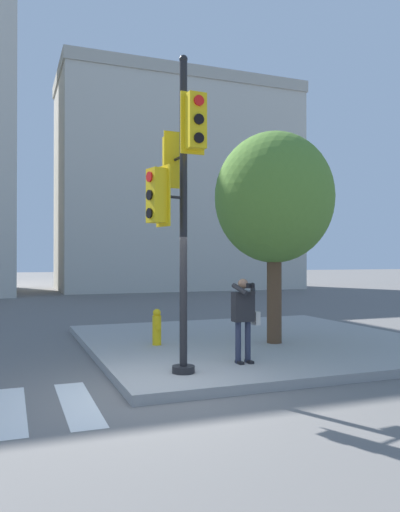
{
  "coord_description": "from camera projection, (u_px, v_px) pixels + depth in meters",
  "views": [
    {
      "loc": [
        -2.13,
        -7.51,
        2.11
      ],
      "look_at": [
        0.97,
        0.62,
        2.17
      ],
      "focal_mm": 35.0,
      "sensor_mm": 36.0,
      "label": 1
    }
  ],
  "objects": [
    {
      "name": "ground_plane",
      "position": [
        156.0,
        395.0,
        7.76
      ],
      "size": [
        160.0,
        160.0,
        0.0
      ],
      "primitive_type": "plane",
      "color": "slate"
    },
    {
      "name": "sidewalk_corner",
      "position": [
        254.0,
        342.0,
        12.28
      ],
      "size": [
        8.0,
        8.0,
        0.17
      ],
      "color": "#9E9B96",
      "rests_on": "ground_plane"
    },
    {
      "name": "traffic_signal_pole",
      "position": [
        178.0,
        184.0,
        8.51
      ],
      "size": [
        0.92,
        1.38,
        5.48
      ],
      "color": "black",
      "rests_on": "sidewalk_corner"
    },
    {
      "name": "person_photographer",
      "position": [
        244.0,
        313.0,
        9.38
      ],
      "size": [
        0.58,
        0.54,
        1.59
      ],
      "color": "black",
      "rests_on": "sidewalk_corner"
    },
    {
      "name": "street_tree",
      "position": [
        274.0,
        199.0,
        11.65
      ],
      "size": [
        2.78,
        2.78,
        4.93
      ],
      "color": "brown",
      "rests_on": "sidewalk_corner"
    },
    {
      "name": "fire_hydrant",
      "position": [
        157.0,
        327.0,
        11.35
      ],
      "size": [
        0.2,
        0.26,
        0.82
      ],
      "color": "yellow",
      "rests_on": "sidewalk_corner"
    },
    {
      "name": "building_right",
      "position": [
        178.0,
        186.0,
        36.52
      ],
      "size": [
        17.05,
        8.23,
        14.96
      ],
      "color": "beige",
      "rests_on": "ground_plane"
    }
  ]
}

